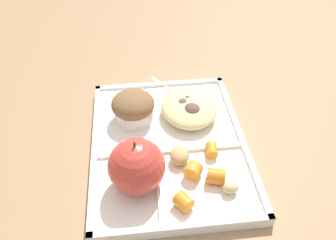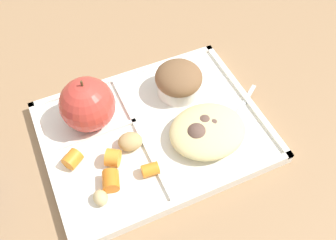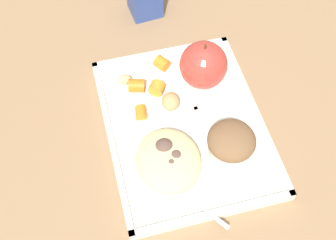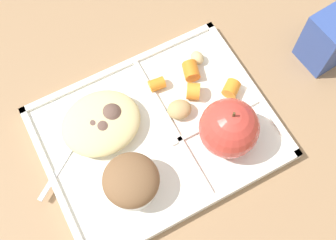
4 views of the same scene
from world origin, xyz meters
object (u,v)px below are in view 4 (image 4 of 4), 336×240
(lunch_tray, at_px, (158,134))
(green_apple, at_px, (229,128))
(bran_muffin, at_px, (131,181))
(plastic_fork, at_px, (71,149))
(milk_carton, at_px, (328,42))

(lunch_tray, xyz_separation_m, green_apple, (-0.09, 0.06, 0.05))
(green_apple, bearing_deg, bran_muffin, -0.00)
(lunch_tray, distance_m, bran_muffin, 0.10)
(lunch_tray, bearing_deg, green_apple, 145.69)
(lunch_tray, distance_m, plastic_fork, 0.14)
(milk_carton, bearing_deg, plastic_fork, -10.58)
(lunch_tray, height_order, plastic_fork, lunch_tray)
(green_apple, relative_size, milk_carton, 1.00)
(bran_muffin, relative_size, milk_carton, 0.83)
(lunch_tray, bearing_deg, milk_carton, 179.49)
(lunch_tray, relative_size, green_apple, 3.62)
(milk_carton, bearing_deg, bran_muffin, 2.95)
(bran_muffin, distance_m, milk_carton, 0.39)
(lunch_tray, distance_m, green_apple, 0.12)
(plastic_fork, relative_size, milk_carton, 1.32)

